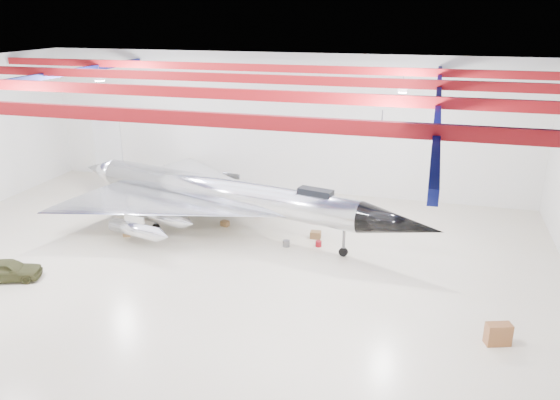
% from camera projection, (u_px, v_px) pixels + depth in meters
% --- Properties ---
extents(floor, '(40.00, 40.00, 0.00)m').
position_uv_depth(floor, '(209.00, 265.00, 31.80)').
color(floor, beige).
rests_on(floor, ground).
extents(wall_back, '(40.00, 0.00, 40.00)m').
position_uv_depth(wall_back, '(279.00, 123.00, 43.63)').
color(wall_back, silver).
rests_on(wall_back, floor).
extents(ceiling, '(40.00, 40.00, 0.00)m').
position_uv_depth(ceiling, '(200.00, 72.00, 28.19)').
color(ceiling, '#0A0F38').
rests_on(ceiling, wall_back).
extents(ceiling_structure, '(39.50, 29.50, 1.08)m').
position_uv_depth(ceiling_structure, '(200.00, 85.00, 28.41)').
color(ceiling_structure, maroon).
rests_on(ceiling_structure, ceiling).
extents(jet_aircraft, '(26.71, 18.51, 7.37)m').
position_uv_depth(jet_aircraft, '(222.00, 196.00, 36.10)').
color(jet_aircraft, silver).
rests_on(jet_aircraft, floor).
extents(jeep, '(3.84, 2.67, 1.21)m').
position_uv_depth(jeep, '(7.00, 270.00, 29.79)').
color(jeep, '#383A1D').
rests_on(jeep, floor).
extents(desk, '(1.22, 0.88, 1.01)m').
position_uv_depth(desk, '(498.00, 334.00, 24.06)').
color(desk, brown).
rests_on(desk, floor).
extents(crate_ply, '(0.59, 0.53, 0.34)m').
position_uv_depth(crate_ply, '(127.00, 234.00, 35.78)').
color(crate_ply, olive).
rests_on(crate_ply, floor).
extents(toolbox_red, '(0.47, 0.40, 0.29)m').
position_uv_depth(toolbox_red, '(258.00, 213.00, 39.43)').
color(toolbox_red, maroon).
rests_on(toolbox_red, floor).
extents(engine_drum, '(0.50, 0.50, 0.40)m').
position_uv_depth(engine_drum, '(286.00, 243.00, 34.20)').
color(engine_drum, '#59595B').
rests_on(engine_drum, floor).
extents(parts_bin, '(0.70, 0.57, 0.47)m').
position_uv_depth(parts_bin, '(316.00, 235.00, 35.44)').
color(parts_bin, olive).
rests_on(parts_bin, floor).
extents(crate_small, '(0.42, 0.36, 0.26)m').
position_uv_depth(crate_small, '(166.00, 207.00, 40.86)').
color(crate_small, '#59595B').
rests_on(crate_small, floor).
extents(tool_chest, '(0.41, 0.41, 0.35)m').
position_uv_depth(tool_chest, '(319.00, 244.00, 34.21)').
color(tool_chest, maroon).
rests_on(tool_chest, floor).
extents(oil_barrel, '(0.64, 0.57, 0.37)m').
position_uv_depth(oil_barrel, '(225.00, 223.00, 37.47)').
color(oil_barrel, olive).
rests_on(oil_barrel, floor).
extents(spares_box, '(0.40, 0.40, 0.33)m').
position_uv_depth(spares_box, '(312.00, 211.00, 39.94)').
color(spares_box, '#59595B').
rests_on(spares_box, floor).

